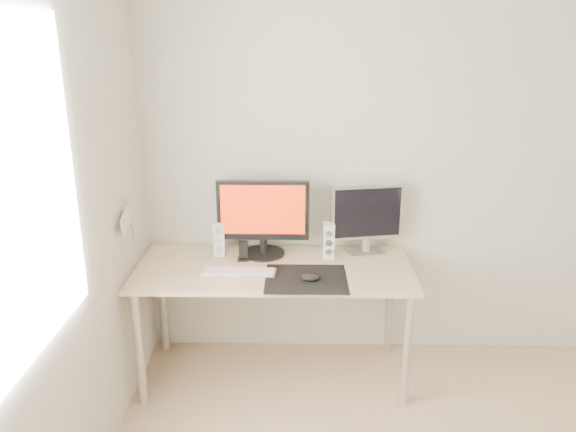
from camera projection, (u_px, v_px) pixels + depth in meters
name	position (u px, v px, depth m)	size (l,w,h in m)	color
wall_back	(427.00, 165.00, 3.44)	(3.50, 3.50, 0.00)	silver
wall_left	(1.00, 283.00, 1.80)	(3.50, 3.50, 0.00)	silver
mousepad	(306.00, 279.00, 3.09)	(0.45, 0.40, 0.00)	black
mouse	(310.00, 278.00, 3.05)	(0.10, 0.06, 0.04)	black
desk	(274.00, 278.00, 3.28)	(1.60, 0.70, 0.73)	#D1B587
main_monitor	(263.00, 215.00, 3.35)	(0.55, 0.26, 0.47)	black
second_monitor	(367.00, 216.00, 3.39)	(0.45, 0.20, 0.43)	silver
speaker_left	(220.00, 238.00, 3.40)	(0.07, 0.08, 0.21)	white
speaker_right	(329.00, 240.00, 3.36)	(0.07, 0.08, 0.21)	white
keyboard	(239.00, 271.00, 3.17)	(0.43, 0.15, 0.02)	#B6B6B9
phone_dock	(244.00, 254.00, 3.34)	(0.07, 0.06, 0.12)	black
pennant	(127.00, 221.00, 3.04)	(0.01, 0.23, 0.29)	#A57F54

